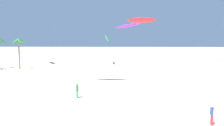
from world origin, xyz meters
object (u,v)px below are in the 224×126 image
(flying_kite_2, at_px, (127,26))
(person_near_left, at_px, (77,90))
(palm_tree_4, at_px, (19,44))
(flying_kite_7, at_px, (107,38))
(flying_kite_0, at_px, (141,20))
(person_foreground_walker, at_px, (212,114))

(flying_kite_2, bearing_deg, person_near_left, -100.60)
(palm_tree_4, bearing_deg, flying_kite_7, 27.61)
(flying_kite_7, bearing_deg, flying_kite_0, -6.36)
(flying_kite_0, distance_m, person_foreground_walker, 39.89)
(flying_kite_2, xyz_separation_m, flying_kite_7, (-5.63, -8.97, -3.63))
(flying_kite_7, distance_m, person_near_left, 32.46)
(flying_kite_0, relative_size, person_near_left, 6.77)
(flying_kite_2, height_order, flying_kite_7, flying_kite_2)
(flying_kite_2, xyz_separation_m, person_foreground_walker, (4.53, -48.46, -9.36))
(flying_kite_0, bearing_deg, palm_tree_4, -162.16)
(person_foreground_walker, bearing_deg, palm_tree_4, 133.90)
(flying_kite_0, bearing_deg, flying_kite_2, 106.66)
(flying_kite_0, xyz_separation_m, person_foreground_walker, (1.56, -38.53, -10.22))
(flying_kite_0, xyz_separation_m, flying_kite_2, (-2.97, 9.93, -0.86))
(palm_tree_4, bearing_deg, person_near_left, -53.40)
(flying_kite_2, relative_size, person_foreground_walker, 6.94)
(flying_kite_0, relative_size, flying_kite_2, 1.02)
(flying_kite_2, height_order, person_near_left, flying_kite_2)
(palm_tree_4, bearing_deg, person_foreground_walker, -46.10)
(palm_tree_4, relative_size, flying_kite_0, 0.56)
(flying_kite_7, height_order, person_foreground_walker, flying_kite_7)
(flying_kite_7, height_order, person_near_left, flying_kite_7)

